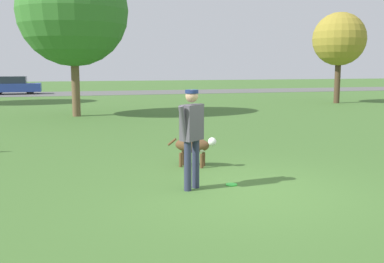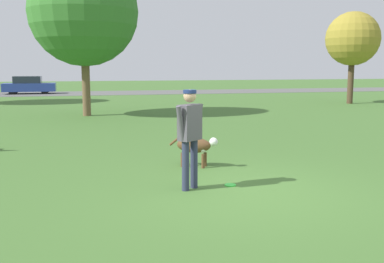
{
  "view_description": "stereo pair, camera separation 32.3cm",
  "coord_description": "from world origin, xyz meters",
  "px_view_note": "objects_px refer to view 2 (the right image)",
  "views": [
    {
      "loc": [
        -2.97,
        -6.95,
        2.16
      ],
      "look_at": [
        -0.6,
        1.34,
        0.9
      ],
      "focal_mm": 42.0,
      "sensor_mm": 36.0,
      "label": 1
    },
    {
      "loc": [
        -2.66,
        -7.03,
        2.16
      ],
      "look_at": [
        -0.6,
        1.34,
        0.9
      ],
      "focal_mm": 42.0,
      "sensor_mm": 36.0,
      "label": 2
    }
  ],
  "objects_px": {
    "person": "(190,130)",
    "tree_far_right": "(353,39)",
    "parked_car_blue": "(29,85)",
    "frisbee": "(230,185)",
    "dog": "(195,146)",
    "tree_mid_center": "(84,11)"
  },
  "relations": [
    {
      "from": "frisbee",
      "to": "tree_far_right",
      "type": "distance_m",
      "value": 20.3
    },
    {
      "from": "tree_mid_center",
      "to": "tree_far_right",
      "type": "bearing_deg",
      "value": 11.35
    },
    {
      "from": "frisbee",
      "to": "tree_far_right",
      "type": "relative_size",
      "value": 0.04
    },
    {
      "from": "dog",
      "to": "tree_mid_center",
      "type": "bearing_deg",
      "value": 130.95
    },
    {
      "from": "person",
      "to": "dog",
      "type": "bearing_deg",
      "value": 34.93
    },
    {
      "from": "person",
      "to": "tree_mid_center",
      "type": "height_order",
      "value": "tree_mid_center"
    },
    {
      "from": "person",
      "to": "parked_car_blue",
      "type": "height_order",
      "value": "person"
    },
    {
      "from": "person",
      "to": "tree_mid_center",
      "type": "relative_size",
      "value": 0.26
    },
    {
      "from": "parked_car_blue",
      "to": "person",
      "type": "bearing_deg",
      "value": -79.15
    },
    {
      "from": "tree_far_right",
      "to": "parked_car_blue",
      "type": "height_order",
      "value": "tree_far_right"
    },
    {
      "from": "dog",
      "to": "frisbee",
      "type": "xyz_separation_m",
      "value": [
        0.24,
        -1.65,
        -0.45
      ]
    },
    {
      "from": "frisbee",
      "to": "tree_mid_center",
      "type": "bearing_deg",
      "value": 100.78
    },
    {
      "from": "person",
      "to": "dog",
      "type": "height_order",
      "value": "person"
    },
    {
      "from": "person",
      "to": "tree_far_right",
      "type": "height_order",
      "value": "tree_far_right"
    },
    {
      "from": "tree_mid_center",
      "to": "tree_far_right",
      "type": "xyz_separation_m",
      "value": [
        14.92,
        2.99,
        -0.78
      ]
    },
    {
      "from": "tree_mid_center",
      "to": "tree_far_right",
      "type": "height_order",
      "value": "tree_mid_center"
    },
    {
      "from": "frisbee",
      "to": "tree_far_right",
      "type": "xyz_separation_m",
      "value": [
        12.53,
        15.54,
        3.67
      ]
    },
    {
      "from": "tree_far_right",
      "to": "parked_car_blue",
      "type": "distance_m",
      "value": 23.95
    },
    {
      "from": "person",
      "to": "frisbee",
      "type": "relative_size",
      "value": 8.32
    },
    {
      "from": "parked_car_blue",
      "to": "tree_far_right",
      "type": "bearing_deg",
      "value": -36.69
    },
    {
      "from": "person",
      "to": "frisbee",
      "type": "xyz_separation_m",
      "value": [
        0.77,
        0.06,
        -1.04
      ]
    },
    {
      "from": "dog",
      "to": "tree_mid_center",
      "type": "relative_size",
      "value": 0.15
    }
  ]
}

